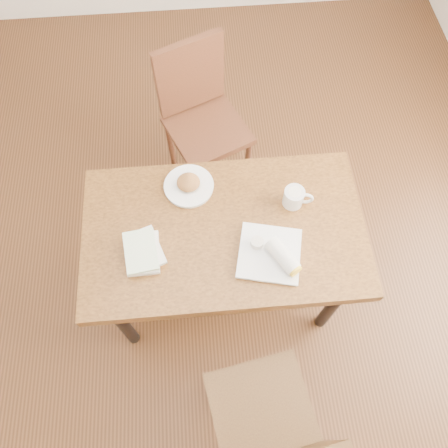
{
  "coord_description": "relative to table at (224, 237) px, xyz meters",
  "views": [
    {
      "loc": [
        -0.07,
        -0.86,
        2.49
      ],
      "look_at": [
        0.0,
        0.0,
        0.8
      ],
      "focal_mm": 35.0,
      "sensor_mm": 36.0,
      "label": 1
    }
  ],
  "objects": [
    {
      "name": "plate_burrito",
      "position": [
        0.2,
        -0.15,
        0.11
      ],
      "size": [
        0.31,
        0.31,
        0.09
      ],
      "color": "white",
      "rests_on": "table"
    },
    {
      "name": "chair_far",
      "position": [
        -0.06,
        0.87,
        -0.11
      ],
      "size": [
        0.55,
        0.55,
        0.95
      ],
      "color": "#4F2616",
      "rests_on": "ground"
    },
    {
      "name": "room_walls",
      "position": [
        0.0,
        0.0,
        0.97
      ],
      "size": [
        4.02,
        5.02,
        2.8
      ],
      "color": "white",
      "rests_on": "ground"
    },
    {
      "name": "ground",
      "position": [
        0.0,
        0.0,
        -0.67
      ],
      "size": [
        4.0,
        5.0,
        0.01
      ],
      "primitive_type": "cube",
      "color": "#472814",
      "rests_on": "ground"
    },
    {
      "name": "coffee_mug",
      "position": [
        0.33,
        0.11,
        0.14
      ],
      "size": [
        0.14,
        0.09,
        0.09
      ],
      "color": "white",
      "rests_on": "table"
    },
    {
      "name": "chair_near",
      "position": [
        0.11,
        -0.82,
        -0.11
      ],
      "size": [
        0.49,
        0.49,
        0.95
      ],
      "color": "#462F14",
      "rests_on": "ground"
    },
    {
      "name": "plate_scone",
      "position": [
        -0.14,
        0.23,
        0.11
      ],
      "size": [
        0.23,
        0.23,
        0.07
      ],
      "color": "white",
      "rests_on": "table"
    },
    {
      "name": "book_stack",
      "position": [
        -0.35,
        -0.09,
        0.11
      ],
      "size": [
        0.19,
        0.23,
        0.05
      ],
      "color": "white",
      "rests_on": "table"
    },
    {
      "name": "table",
      "position": [
        0.0,
        0.0,
        0.0
      ],
      "size": [
        1.26,
        0.74,
        0.75
      ],
      "color": "brown",
      "rests_on": "ground"
    }
  ]
}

